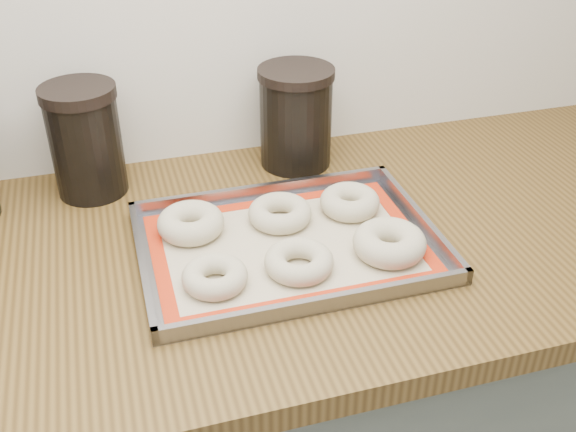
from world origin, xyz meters
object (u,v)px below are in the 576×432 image
object	(u,v)px
bagel_back_right	(350,202)
canister_right	(296,117)
bagel_front_left	(215,277)
bagel_back_mid	(280,213)
bagel_front_right	(389,243)
bagel_back_left	(191,223)
baking_tray	(288,245)
canister_mid	(86,140)
bagel_front_mid	(299,262)

from	to	relation	value
bagel_back_right	canister_right	distance (m)	0.22
bagel_front_left	bagel_back_mid	bearing A→B (deg)	45.17
bagel_front_right	bagel_back_left	xyz separation A→B (m)	(-0.28, 0.14, -0.00)
baking_tray	bagel_back_right	distance (m)	0.15
bagel_front_right	bagel_back_left	size ratio (longest dim) A/B	1.05
bagel_back_right	canister_mid	bearing A→B (deg)	153.88
canister_right	canister_mid	bearing A→B (deg)	-179.89
baking_tray	bagel_back_mid	distance (m)	0.07
bagel_back_left	canister_right	distance (m)	0.31
bagel_back_right	bagel_front_right	bearing A→B (deg)	-83.92
baking_tray	bagel_front_mid	world-z (taller)	bagel_front_mid
bagel_back_right	canister_right	size ratio (longest dim) A/B	0.54
bagel_front_mid	canister_mid	distance (m)	0.44
bagel_front_mid	bagel_back_mid	xyz separation A→B (m)	(0.01, 0.14, 0.00)
bagel_back_left	bagel_front_left	bearing A→B (deg)	-85.77
bagel_front_mid	canister_right	size ratio (longest dim) A/B	0.55
bagel_front_mid	bagel_front_right	distance (m)	0.15
bagel_back_mid	canister_right	distance (m)	0.23
bagel_back_mid	baking_tray	bearing A→B (deg)	-95.57
bagel_back_right	bagel_back_mid	bearing A→B (deg)	179.29
bagel_back_left	canister_right	world-z (taller)	canister_right
bagel_front_left	bagel_back_right	xyz separation A→B (m)	(0.26, 0.13, 0.00)
bagel_front_left	canister_right	xyz separation A→B (m)	(0.22, 0.34, 0.07)
bagel_front_mid	bagel_front_right	xyz separation A→B (m)	(0.14, 0.00, 0.00)
baking_tray	bagel_back_right	bearing A→B (deg)	28.15
baking_tray	canister_mid	world-z (taller)	canister_mid
bagel_front_right	bagel_back_right	bearing A→B (deg)	96.08
canister_right	bagel_back_mid	bearing A→B (deg)	-113.60
bagel_front_right	bagel_back_mid	world-z (taller)	bagel_front_right
bagel_back_mid	bagel_front_mid	bearing A→B (deg)	-93.91
bagel_front_left	bagel_back_left	world-z (taller)	bagel_back_left
baking_tray	bagel_front_left	world-z (taller)	bagel_front_left
canister_mid	canister_right	size ratio (longest dim) A/B	1.05
canister_mid	bagel_front_left	bearing A→B (deg)	-65.29
canister_mid	canister_right	bearing A→B (deg)	0.11
baking_tray	bagel_back_mid	world-z (taller)	bagel_back_mid
bagel_back_left	bagel_back_right	distance (m)	0.27
bagel_back_left	canister_mid	xyz separation A→B (m)	(-0.14, 0.19, 0.08)
bagel_front_right	bagel_back_mid	bearing A→B (deg)	135.33
canister_right	baking_tray	bearing A→B (deg)	-109.24
baking_tray	bagel_front_right	distance (m)	0.16
bagel_front_right	bagel_back_mid	size ratio (longest dim) A/B	1.08
bagel_front_left	bagel_front_mid	xyz separation A→B (m)	(0.13, 0.00, 0.00)
bagel_back_left	bagel_front_right	bearing A→B (deg)	-26.74
bagel_front_left	bagel_back_left	distance (m)	0.14
bagel_front_mid	canister_mid	size ratio (longest dim) A/B	0.52
bagel_back_left	bagel_back_mid	world-z (taller)	bagel_back_left
canister_right	bagel_front_left	bearing A→B (deg)	-123.49
bagel_back_right	canister_right	bearing A→B (deg)	99.46
canister_mid	bagel_back_left	bearing A→B (deg)	-53.19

